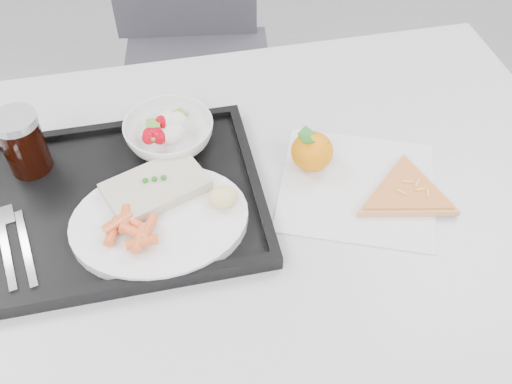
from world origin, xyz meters
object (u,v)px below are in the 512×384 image
(tangerine, at_px, (312,151))
(pizza_slice, at_px, (407,193))
(cola_glass, at_px, (23,142))
(table, at_px, (240,222))
(salad_bowl, at_px, (169,133))
(tray, at_px, (120,201))
(chair, at_px, (191,34))
(dinner_plate, at_px, (160,221))

(tangerine, relative_size, pizza_slice, 0.38)
(cola_glass, xyz_separation_m, pizza_slice, (0.59, -0.18, -0.06))
(table, bearing_deg, cola_glass, 159.10)
(salad_bowl, distance_m, cola_glass, 0.23)
(tray, height_order, cola_glass, cola_glass)
(pizza_slice, bearing_deg, chair, 105.72)
(tray, relative_size, cola_glass, 4.17)
(table, bearing_deg, tangerine, 17.36)
(table, height_order, dinner_plate, dinner_plate)
(tray, xyz_separation_m, tangerine, (0.32, 0.02, 0.03))
(cola_glass, bearing_deg, dinner_plate, -40.82)
(tangerine, bearing_deg, salad_bowl, 158.31)
(pizza_slice, bearing_deg, dinner_plate, 177.81)
(chair, relative_size, cola_glass, 8.61)
(table, height_order, chair, chair)
(dinner_plate, xyz_separation_m, pizza_slice, (0.39, -0.02, -0.01))
(dinner_plate, distance_m, salad_bowl, 0.18)
(dinner_plate, bearing_deg, tangerine, 18.13)
(dinner_plate, distance_m, cola_glass, 0.26)
(pizza_slice, bearing_deg, tangerine, 142.36)
(table, distance_m, cola_glass, 0.38)
(salad_bowl, height_order, tangerine, tangerine)
(tray, relative_size, pizza_slice, 1.90)
(tray, xyz_separation_m, dinner_plate, (0.06, -0.07, 0.02))
(tray, bearing_deg, pizza_slice, -10.20)
(dinner_plate, xyz_separation_m, cola_glass, (-0.20, 0.17, 0.05))
(dinner_plate, relative_size, tangerine, 3.02)
(tangerine, bearing_deg, tray, -176.51)
(dinner_plate, xyz_separation_m, tangerine, (0.26, 0.09, 0.01))
(dinner_plate, distance_m, pizza_slice, 0.40)
(tray, height_order, dinner_plate, dinner_plate)
(salad_bowl, bearing_deg, dinner_plate, -101.41)
(table, xyz_separation_m, dinner_plate, (-0.13, -0.04, 0.09))
(tray, relative_size, tangerine, 5.03)
(table, height_order, tangerine, tangerine)
(tray, xyz_separation_m, cola_glass, (-0.14, 0.10, 0.06))
(chair, distance_m, cola_glass, 0.83)
(chair, height_order, tray, chair)
(chair, distance_m, salad_bowl, 0.74)
(dinner_plate, bearing_deg, chair, 80.38)
(salad_bowl, bearing_deg, chair, 80.84)
(table, height_order, cola_glass, cola_glass)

